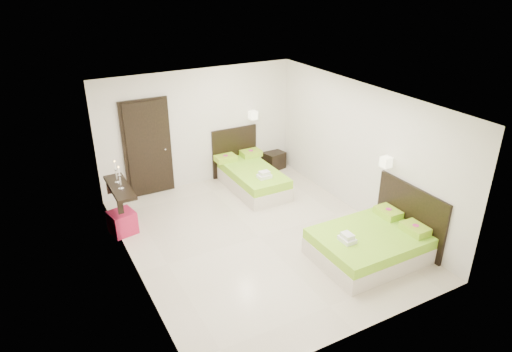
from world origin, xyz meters
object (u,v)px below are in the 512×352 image
bed_double (373,242)px  nightstand (274,160)px  ottoman (123,222)px  bed_single (251,176)px

bed_double → nightstand: (0.43, 4.05, -0.06)m
nightstand → ottoman: size_ratio=1.08×
nightstand → ottoman: bearing=-174.9°
bed_double → nightstand: bed_double is taller
bed_single → ottoman: bed_single is taller
bed_double → ottoman: (-3.57, 2.81, -0.06)m
bed_single → nightstand: 1.23m
bed_single → ottoman: bearing=-169.7°
bed_single → bed_double: bearing=-80.3°
bed_single → ottoman: size_ratio=4.32×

